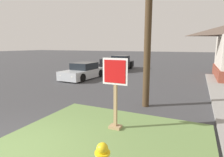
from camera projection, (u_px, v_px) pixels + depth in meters
grass_corner_patch at (106, 142)px, 5.00m from camera, size 5.40×4.63×0.08m
stop_sign at (115, 94)px, 5.54m from camera, size 0.78×0.28×2.16m
manhole_cover at (74, 109)px, 7.73m from camera, size 0.70×0.70×0.02m
parked_sedan_silver at (83, 72)px, 14.79m from camera, size 1.98×4.17×1.25m
pickup_truck_black at (118, 64)px, 20.14m from camera, size 2.07×5.12×1.48m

